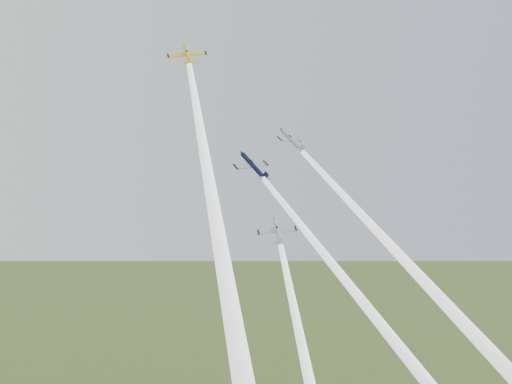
% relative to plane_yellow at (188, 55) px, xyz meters
% --- Properties ---
extents(plane_yellow, '(7.79, 7.78, 6.30)m').
position_rel_plane_yellow_xyz_m(plane_yellow, '(0.00, 0.00, 0.00)').
color(plane_yellow, yellow).
extents(smoke_trail_yellow, '(21.71, 51.58, 52.71)m').
position_rel_plane_yellow_xyz_m(smoke_trail_yellow, '(-10.11, -26.61, -27.63)').
color(smoke_trail_yellow, white).
extents(plane_navy, '(10.66, 8.82, 7.97)m').
position_rel_plane_yellow_xyz_m(plane_navy, '(13.42, -0.12, -18.45)').
color(plane_navy, black).
extents(smoke_trail_navy, '(15.89, 52.08, 51.68)m').
position_rel_plane_yellow_xyz_m(smoke_trail_navy, '(20.44, -27.16, -45.57)').
color(smoke_trail_navy, white).
extents(plane_silver_right, '(9.13, 8.15, 6.17)m').
position_rel_plane_yellow_xyz_m(plane_silver_right, '(21.48, -0.95, -13.39)').
color(plane_silver_right, '#A2A9B0').
extents(smoke_trail_silver_right, '(18.03, 40.69, 41.53)m').
position_rel_plane_yellow_xyz_m(smoke_trail_silver_right, '(29.76, -22.10, -35.44)').
color(smoke_trail_silver_right, white).
extents(plane_silver_low, '(7.96, 7.84, 5.96)m').
position_rel_plane_yellow_xyz_m(plane_silver_low, '(11.63, -9.97, -29.86)').
color(plane_silver_low, '#B0B8BF').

